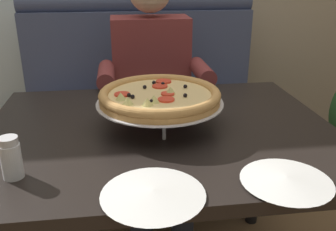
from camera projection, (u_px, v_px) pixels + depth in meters
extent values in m
cube|color=#424C6B|center=(146.00, 153.00, 2.20)|extent=(1.41, 0.60, 0.46)
cube|color=#424C6B|center=(139.00, 62.00, 2.39)|extent=(1.41, 0.18, 0.65)
cylinder|color=#424C6B|center=(137.00, 2.00, 2.25)|extent=(1.41, 0.14, 0.14)
cube|color=black|center=(161.00, 133.00, 1.28)|extent=(1.19, 0.93, 0.04)
cylinder|color=black|center=(39.00, 177.00, 1.71)|extent=(0.06, 0.06, 0.70)
cylinder|color=black|center=(257.00, 162.00, 1.84)|extent=(0.06, 0.06, 0.70)
cube|color=#2D3342|center=(156.00, 121.00, 1.86)|extent=(0.34, 0.40, 0.15)
cylinder|color=#2D3342|center=(141.00, 203.00, 1.73)|extent=(0.11, 0.11, 0.46)
cylinder|color=#2D3342|center=(183.00, 200.00, 1.76)|extent=(0.11, 0.11, 0.46)
cube|color=brown|center=(151.00, 70.00, 1.99)|extent=(0.40, 0.22, 0.56)
cylinder|color=brown|center=(106.00, 75.00, 1.74)|extent=(0.08, 0.28, 0.08)
cylinder|color=brown|center=(202.00, 71.00, 1.80)|extent=(0.08, 0.28, 0.08)
cylinder|color=silver|center=(163.00, 127.00, 1.17)|extent=(0.01, 0.01, 0.08)
cylinder|color=silver|center=(130.00, 110.00, 1.31)|extent=(0.01, 0.01, 0.08)
cylinder|color=silver|center=(184.00, 107.00, 1.33)|extent=(0.01, 0.01, 0.08)
torus|color=silver|center=(159.00, 105.00, 1.26)|extent=(0.23, 0.23, 0.01)
cylinder|color=silver|center=(159.00, 102.00, 1.25)|extent=(0.43, 0.43, 0.00)
cylinder|color=tan|center=(159.00, 99.00, 1.25)|extent=(0.41, 0.41, 0.02)
torus|color=tan|center=(159.00, 94.00, 1.24)|extent=(0.41, 0.41, 0.03)
cylinder|color=#E5C17A|center=(159.00, 95.00, 1.24)|extent=(0.35, 0.35, 0.01)
cylinder|color=red|center=(160.00, 86.00, 1.31)|extent=(0.05, 0.05, 0.01)
cylinder|color=red|center=(164.00, 81.00, 1.37)|extent=(0.06, 0.06, 0.01)
cylinder|color=red|center=(168.00, 94.00, 1.23)|extent=(0.04, 0.04, 0.01)
cylinder|color=red|center=(166.00, 99.00, 1.18)|extent=(0.05, 0.05, 0.01)
cylinder|color=red|center=(122.00, 94.00, 1.23)|extent=(0.05, 0.05, 0.01)
sphere|color=black|center=(185.00, 86.00, 1.30)|extent=(0.01, 0.01, 0.01)
sphere|color=black|center=(154.00, 83.00, 1.34)|extent=(0.01, 0.01, 0.01)
sphere|color=black|center=(133.00, 97.00, 1.20)|extent=(0.01, 0.01, 0.01)
sphere|color=black|center=(152.00, 101.00, 1.16)|extent=(0.01, 0.01, 0.01)
sphere|color=black|center=(129.00, 95.00, 1.21)|extent=(0.01, 0.01, 0.01)
sphere|color=black|center=(163.00, 84.00, 1.33)|extent=(0.01, 0.01, 0.01)
sphere|color=black|center=(185.00, 95.00, 1.21)|extent=(0.01, 0.01, 0.01)
sphere|color=black|center=(145.00, 87.00, 1.29)|extent=(0.01, 0.01, 0.01)
cone|color=#CCC675|center=(121.00, 96.00, 1.18)|extent=(0.04, 0.04, 0.02)
cone|color=#CCC675|center=(170.00, 90.00, 1.24)|extent=(0.04, 0.04, 0.02)
cone|color=#CCC675|center=(154.00, 99.00, 1.16)|extent=(0.04, 0.04, 0.02)
cone|color=#CCC675|center=(147.00, 102.00, 1.13)|extent=(0.04, 0.04, 0.02)
cone|color=#CCC675|center=(128.00, 101.00, 1.14)|extent=(0.04, 0.04, 0.02)
cylinder|color=white|center=(12.00, 161.00, 0.95)|extent=(0.05, 0.05, 0.09)
cylinder|color=#A82D19|center=(12.00, 166.00, 0.96)|extent=(0.05, 0.05, 0.07)
cylinder|color=silver|center=(8.00, 141.00, 0.93)|extent=(0.05, 0.05, 0.02)
cylinder|color=white|center=(153.00, 195.00, 0.89)|extent=(0.18, 0.18, 0.01)
cone|color=white|center=(153.00, 192.00, 0.88)|extent=(0.25, 0.25, 0.01)
cylinder|color=white|center=(286.00, 182.00, 0.94)|extent=(0.16, 0.16, 0.01)
cone|color=white|center=(286.00, 179.00, 0.94)|extent=(0.23, 0.23, 0.01)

